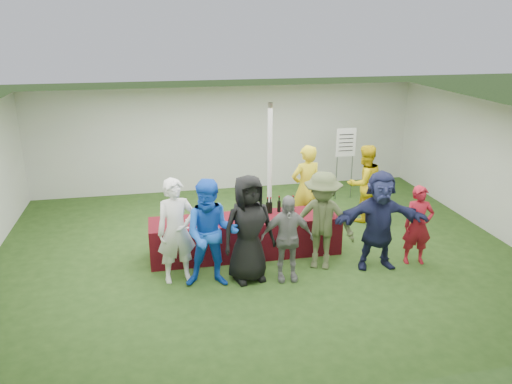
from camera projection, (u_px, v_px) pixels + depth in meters
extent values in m
plane|color=#284719|center=(258.00, 252.00, 9.72)|extent=(60.00, 60.00, 0.00)
plane|color=white|center=(227.00, 139.00, 12.99)|extent=(10.00, 0.00, 10.00)
plane|color=white|center=(330.00, 296.00, 5.57)|extent=(10.00, 0.00, 10.00)
plane|color=white|center=(497.00, 171.00, 10.22)|extent=(0.00, 8.00, 8.00)
plane|color=white|center=(258.00, 114.00, 8.84)|extent=(10.00, 10.00, 0.00)
cylinder|color=silver|center=(270.00, 167.00, 10.49)|extent=(0.10, 0.10, 2.70)
cube|color=#600E13|center=(246.00, 236.00, 9.51)|extent=(3.60, 0.80, 0.75)
cylinder|color=black|center=(262.00, 209.00, 9.50)|extent=(0.07, 0.07, 0.22)
cylinder|color=black|center=(262.00, 202.00, 9.46)|extent=(0.03, 0.03, 0.08)
cylinder|color=maroon|center=(262.00, 199.00, 9.44)|extent=(0.03, 0.03, 0.02)
cylinder|color=black|center=(268.00, 208.00, 9.58)|extent=(0.07, 0.07, 0.22)
cylinder|color=black|center=(268.00, 200.00, 9.53)|extent=(0.03, 0.03, 0.08)
cylinder|color=maroon|center=(268.00, 198.00, 9.52)|extent=(0.03, 0.03, 0.02)
cylinder|color=black|center=(271.00, 208.00, 9.58)|extent=(0.07, 0.07, 0.22)
cylinder|color=black|center=(271.00, 200.00, 9.54)|extent=(0.03, 0.03, 0.08)
cylinder|color=maroon|center=(271.00, 198.00, 9.52)|extent=(0.03, 0.03, 0.02)
cylinder|color=black|center=(279.00, 206.00, 9.65)|extent=(0.07, 0.07, 0.22)
cylinder|color=black|center=(279.00, 199.00, 9.61)|extent=(0.03, 0.03, 0.08)
cylinder|color=maroon|center=(279.00, 197.00, 9.59)|extent=(0.03, 0.03, 0.02)
cylinder|color=black|center=(287.00, 207.00, 9.65)|extent=(0.07, 0.07, 0.22)
cylinder|color=black|center=(287.00, 199.00, 9.60)|extent=(0.03, 0.03, 0.08)
cylinder|color=maroon|center=(287.00, 197.00, 9.58)|extent=(0.03, 0.03, 0.02)
cylinder|color=black|center=(293.00, 206.00, 9.68)|extent=(0.07, 0.07, 0.22)
cylinder|color=black|center=(293.00, 199.00, 9.63)|extent=(0.03, 0.03, 0.08)
cylinder|color=maroon|center=(293.00, 196.00, 9.61)|extent=(0.03, 0.03, 0.02)
cylinder|color=silver|center=(169.00, 229.00, 8.89)|extent=(0.06, 0.06, 0.00)
cylinder|color=silver|center=(169.00, 227.00, 8.87)|extent=(0.01, 0.01, 0.07)
cylinder|color=silver|center=(169.00, 223.00, 8.85)|extent=(0.06, 0.06, 0.08)
cylinder|color=silver|center=(187.00, 228.00, 8.93)|extent=(0.06, 0.06, 0.00)
cylinder|color=silver|center=(187.00, 226.00, 8.92)|extent=(0.01, 0.01, 0.07)
cylinder|color=silver|center=(187.00, 222.00, 8.89)|extent=(0.06, 0.06, 0.08)
cylinder|color=#470712|center=(187.00, 223.00, 8.90)|extent=(0.05, 0.05, 0.02)
cylinder|color=silver|center=(207.00, 225.00, 9.04)|extent=(0.06, 0.06, 0.00)
cylinder|color=silver|center=(207.00, 223.00, 9.03)|extent=(0.01, 0.01, 0.07)
cylinder|color=silver|center=(207.00, 219.00, 9.00)|extent=(0.06, 0.06, 0.08)
cylinder|color=#470712|center=(207.00, 221.00, 9.01)|extent=(0.05, 0.05, 0.02)
cylinder|color=silver|center=(232.00, 225.00, 9.05)|extent=(0.06, 0.06, 0.00)
cylinder|color=silver|center=(232.00, 223.00, 9.04)|extent=(0.01, 0.01, 0.07)
cylinder|color=silver|center=(232.00, 219.00, 9.01)|extent=(0.06, 0.06, 0.08)
cylinder|color=silver|center=(247.00, 211.00, 9.44)|extent=(0.07, 0.07, 0.20)
cylinder|color=silver|center=(247.00, 205.00, 9.40)|extent=(0.03, 0.03, 0.03)
cube|color=white|center=(320.00, 210.00, 9.71)|extent=(0.25, 0.18, 0.03)
cylinder|color=slate|center=(327.00, 212.00, 9.45)|extent=(0.25, 0.25, 0.18)
cylinder|color=slate|center=(336.00, 178.00, 12.43)|extent=(0.02, 0.02, 1.10)
cylinder|color=slate|center=(351.00, 177.00, 12.50)|extent=(0.02, 0.02, 1.10)
cube|color=white|center=(346.00, 142.00, 12.17)|extent=(0.50, 0.02, 0.70)
cube|color=black|center=(347.00, 135.00, 12.10)|extent=(0.36, 0.01, 0.02)
cube|color=black|center=(346.00, 139.00, 12.13)|extent=(0.36, 0.01, 0.02)
cube|color=black|center=(346.00, 143.00, 12.16)|extent=(0.36, 0.01, 0.02)
cube|color=black|center=(346.00, 147.00, 12.19)|extent=(0.36, 0.01, 0.02)
cube|color=black|center=(346.00, 151.00, 12.23)|extent=(0.36, 0.01, 0.02)
imported|color=gold|center=(306.00, 189.00, 10.43)|extent=(0.76, 0.58, 1.87)
imported|color=yellow|center=(364.00, 183.00, 10.99)|extent=(0.97, 0.83, 1.73)
imported|color=white|center=(176.00, 231.00, 8.38)|extent=(0.73, 0.55, 1.83)
imported|color=blue|center=(211.00, 234.00, 8.21)|extent=(1.01, 0.84, 1.87)
imported|color=black|center=(249.00, 229.00, 8.40)|extent=(1.02, 0.77, 1.88)
imported|color=slate|center=(287.00, 238.00, 8.46)|extent=(0.93, 0.45, 1.53)
imported|color=#4B5531|center=(322.00, 221.00, 8.84)|extent=(1.34, 1.10, 1.81)
imported|color=#1C2045|center=(379.00, 220.00, 8.85)|extent=(1.73, 0.72, 1.82)
imported|color=maroon|center=(418.00, 225.00, 9.06)|extent=(0.59, 0.44, 1.49)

